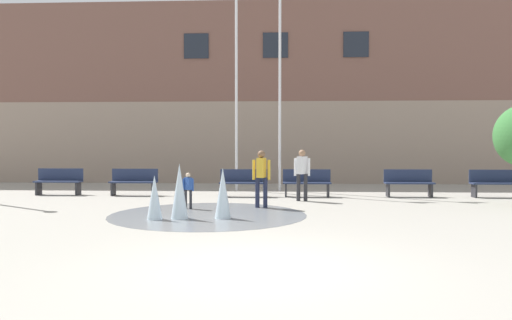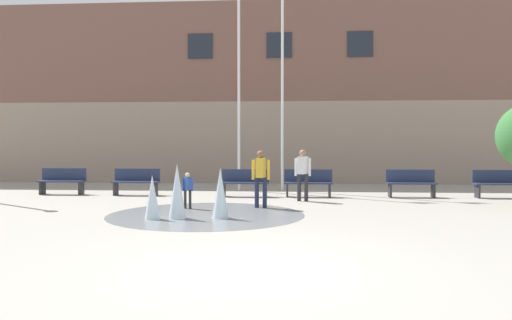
# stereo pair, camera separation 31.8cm
# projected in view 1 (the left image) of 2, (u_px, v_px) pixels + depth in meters

# --- Properties ---
(ground_plane) EXTENTS (100.00, 100.00, 0.00)m
(ground_plane) POSITION_uv_depth(u_px,v_px,m) (262.00, 268.00, 7.17)
(ground_plane) COLOR #9E998E
(library_building) EXTENTS (36.00, 6.05, 8.09)m
(library_building) POSITION_uv_depth(u_px,v_px,m) (276.00, 98.00, 24.92)
(library_building) COLOR gray
(library_building) RESTS_ON ground
(splash_fountain) EXTENTS (4.93, 4.93, 1.32)m
(splash_fountain) POSITION_uv_depth(u_px,v_px,m) (193.00, 199.00, 11.96)
(splash_fountain) COLOR gray
(splash_fountain) RESTS_ON ground
(park_bench_far_left) EXTENTS (1.60, 0.44, 0.91)m
(park_bench_far_left) POSITION_uv_depth(u_px,v_px,m) (59.00, 181.00, 17.27)
(park_bench_far_left) COLOR #28282D
(park_bench_far_left) RESTS_ON ground
(park_bench_left_of_flagpoles) EXTENTS (1.60, 0.44, 0.91)m
(park_bench_left_of_flagpoles) POSITION_uv_depth(u_px,v_px,m) (134.00, 181.00, 17.06)
(park_bench_left_of_flagpoles) COLOR #28282D
(park_bench_left_of_flagpoles) RESTS_ON ground
(park_bench_under_left_flagpole) EXTENTS (1.60, 0.44, 0.91)m
(park_bench_under_left_flagpole) POSITION_uv_depth(u_px,v_px,m) (244.00, 182.00, 16.70)
(park_bench_under_left_flagpole) COLOR #28282D
(park_bench_under_left_flagpole) RESTS_ON ground
(park_bench_center) EXTENTS (1.60, 0.44, 0.91)m
(park_bench_center) POSITION_uv_depth(u_px,v_px,m) (307.00, 182.00, 16.67)
(park_bench_center) COLOR #28282D
(park_bench_center) RESTS_ON ground
(park_bench_under_right_flagpole) EXTENTS (1.60, 0.44, 0.91)m
(park_bench_under_right_flagpole) POSITION_uv_depth(u_px,v_px,m) (409.00, 182.00, 16.63)
(park_bench_under_right_flagpole) COLOR #28282D
(park_bench_under_right_flagpole) RESTS_ON ground
(park_bench_near_trashcan) EXTENTS (1.60, 0.44, 0.91)m
(park_bench_near_trashcan) POSITION_uv_depth(u_px,v_px,m) (495.00, 183.00, 16.45)
(park_bench_near_trashcan) COLOR #28282D
(park_bench_near_trashcan) RESTS_ON ground
(teen_by_trashcan) EXTENTS (0.50, 0.38, 1.59)m
(teen_by_trashcan) POSITION_uv_depth(u_px,v_px,m) (261.00, 174.00, 13.79)
(teen_by_trashcan) COLOR #1E233D
(teen_by_trashcan) RESTS_ON ground
(adult_watching) EXTENTS (0.50, 0.39, 1.59)m
(adult_watching) POSITION_uv_depth(u_px,v_px,m) (302.00, 171.00, 15.41)
(adult_watching) COLOR #28282D
(adult_watching) RESTS_ON ground
(child_with_pink_shirt) EXTENTS (0.31, 0.23, 0.99)m
(child_with_pink_shirt) POSITION_uv_depth(u_px,v_px,m) (188.00, 188.00, 13.59)
(child_with_pink_shirt) COLOR #28282D
(child_with_pink_shirt) RESTS_ON ground
(flagpole_left) EXTENTS (0.80, 0.10, 8.45)m
(flagpole_left) POSITION_uv_depth(u_px,v_px,m) (237.00, 72.00, 18.74)
(flagpole_left) COLOR silver
(flagpole_left) RESTS_ON ground
(flagpole_right) EXTENTS (0.80, 0.10, 8.30)m
(flagpole_right) POSITION_uv_depth(u_px,v_px,m) (281.00, 74.00, 18.66)
(flagpole_right) COLOR silver
(flagpole_right) RESTS_ON ground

